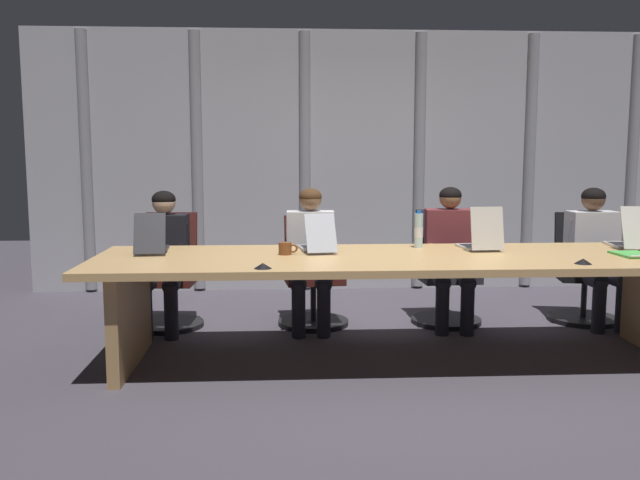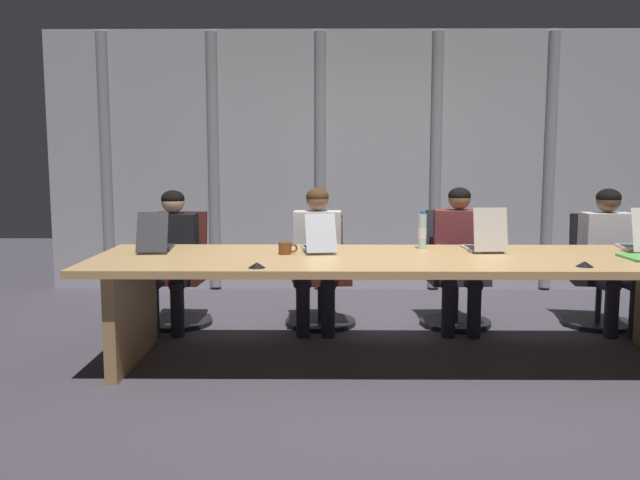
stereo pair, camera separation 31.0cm
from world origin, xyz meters
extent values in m
plane|color=#47424C|center=(0.00, 0.00, 0.00)|extent=(13.94, 13.94, 0.00)
cube|color=tan|center=(0.00, 0.00, 0.72)|extent=(4.28, 1.22, 0.05)
cube|color=black|center=(0.00, 0.00, 0.66)|extent=(3.64, 0.10, 0.06)
cube|color=tan|center=(-1.89, 0.00, 0.35)|extent=(0.08, 1.04, 0.70)
cube|color=#B2B2B7|center=(0.00, 2.63, 1.37)|extent=(6.97, 0.10, 2.73)
cylinder|color=gray|center=(-2.87, 2.57, 1.37)|extent=(0.12, 0.12, 2.68)
cylinder|color=gray|center=(-1.73, 2.57, 1.37)|extent=(0.12, 0.12, 2.68)
cylinder|color=gray|center=(-0.60, 2.57, 1.37)|extent=(0.12, 0.12, 2.68)
cylinder|color=gray|center=(0.62, 2.57, 1.37)|extent=(0.12, 0.12, 2.68)
cylinder|color=gray|center=(1.82, 2.57, 1.37)|extent=(0.12, 0.12, 2.68)
cylinder|color=gray|center=(2.96, 2.57, 1.37)|extent=(0.12, 0.12, 2.68)
cube|color=#2D2D33|center=(-1.79, 0.35, 0.76)|extent=(0.25, 0.34, 0.02)
cube|color=black|center=(-1.79, 0.38, 0.77)|extent=(0.20, 0.20, 0.00)
cube|color=#2D2D33|center=(-1.77, 0.12, 0.90)|extent=(0.23, 0.17, 0.27)
cube|color=black|center=(-1.77, 0.13, 0.90)|extent=(0.21, 0.15, 0.24)
cube|color=#A8ADB7|center=(-0.60, 0.34, 0.76)|extent=(0.25, 0.34, 0.02)
cube|color=black|center=(-0.61, 0.36, 0.77)|extent=(0.20, 0.20, 0.00)
cube|color=#A8ADB7|center=(-0.57, 0.11, 0.90)|extent=(0.23, 0.18, 0.27)
cube|color=black|center=(-0.57, 0.12, 0.90)|extent=(0.21, 0.16, 0.24)
cube|color=beige|center=(0.61, 0.33, 0.76)|extent=(0.26, 0.35, 0.02)
cube|color=black|center=(0.61, 0.35, 0.77)|extent=(0.22, 0.19, 0.00)
cube|color=beige|center=(0.63, 0.13, 0.92)|extent=(0.24, 0.09, 0.31)
cube|color=black|center=(0.63, 0.14, 0.92)|extent=(0.22, 0.07, 0.28)
cube|color=beige|center=(1.78, 0.37, 0.76)|extent=(0.27, 0.37, 0.02)
cube|color=black|center=(1.78, 0.40, 0.77)|extent=(0.22, 0.21, 0.00)
cube|color=beige|center=(1.75, 0.14, 0.92)|extent=(0.24, 0.16, 0.30)
cube|color=black|center=(1.75, 0.15, 0.92)|extent=(0.22, 0.14, 0.27)
cube|color=#511E19|center=(-1.81, 1.04, 0.41)|extent=(0.51, 0.51, 0.08)
cube|color=#511E19|center=(-1.80, 1.26, 0.70)|extent=(0.44, 0.15, 0.50)
cylinder|color=#262628|center=(-1.81, 1.04, 0.21)|extent=(0.05, 0.05, 0.33)
cylinder|color=black|center=(-1.81, 1.04, 0.02)|extent=(0.60, 0.60, 0.04)
cube|color=#511E19|center=(-0.58, 1.04, 0.41)|extent=(0.53, 0.53, 0.08)
cube|color=#511E19|center=(-0.61, 1.26, 0.69)|extent=(0.44, 0.16, 0.47)
cylinder|color=#262628|center=(-0.58, 1.04, 0.21)|extent=(0.05, 0.05, 0.33)
cylinder|color=black|center=(-0.58, 1.04, 0.02)|extent=(0.60, 0.60, 0.04)
cube|color=#2D2D38|center=(0.57, 1.04, 0.41)|extent=(0.50, 0.50, 0.08)
cube|color=#2D2D38|center=(0.56, 1.26, 0.71)|extent=(0.44, 0.14, 0.51)
cylinder|color=#262628|center=(0.57, 1.04, 0.21)|extent=(0.05, 0.05, 0.33)
cylinder|color=black|center=(0.57, 1.04, 0.02)|extent=(0.60, 0.60, 0.04)
cube|color=black|center=(1.78, 1.04, 0.41)|extent=(0.55, 0.55, 0.08)
cube|color=black|center=(1.82, 1.25, 0.69)|extent=(0.45, 0.19, 0.48)
cylinder|color=#262628|center=(1.78, 1.04, 0.21)|extent=(0.05, 0.05, 0.33)
cylinder|color=black|center=(1.78, 1.04, 0.02)|extent=(0.60, 0.60, 0.04)
cube|color=black|center=(-1.82, 1.02, 0.70)|extent=(0.38, 0.22, 0.50)
sphere|color=beige|center=(-1.82, 1.02, 1.06)|extent=(0.19, 0.19, 0.19)
ellipsoid|color=black|center=(-1.82, 1.02, 1.08)|extent=(0.20, 0.20, 0.14)
cylinder|color=black|center=(-1.66, 1.02, 0.76)|extent=(0.07, 0.14, 0.27)
cylinder|color=beige|center=(-1.66, 0.81, 0.65)|extent=(0.06, 0.30, 0.06)
cylinder|color=black|center=(-1.98, 1.02, 0.76)|extent=(0.07, 0.14, 0.27)
cylinder|color=beige|center=(-1.98, 0.81, 0.65)|extent=(0.06, 0.30, 0.06)
cylinder|color=#262833|center=(-1.72, 0.82, 0.42)|extent=(0.13, 0.40, 0.13)
cylinder|color=#262833|center=(-1.72, 0.64, 0.22)|extent=(0.11, 0.11, 0.43)
cylinder|color=#262833|center=(-1.92, 0.82, 0.42)|extent=(0.13, 0.40, 0.13)
cylinder|color=#262833|center=(-1.92, 0.64, 0.22)|extent=(0.11, 0.11, 0.43)
cube|color=silver|center=(-0.61, 1.02, 0.72)|extent=(0.40, 0.23, 0.52)
sphere|color=#8C6647|center=(-0.61, 1.02, 1.07)|extent=(0.19, 0.19, 0.19)
ellipsoid|color=#472D19|center=(-0.61, 1.02, 1.10)|extent=(0.19, 0.19, 0.14)
cylinder|color=silver|center=(-0.44, 1.01, 0.79)|extent=(0.07, 0.14, 0.27)
cylinder|color=#8C6647|center=(-0.45, 0.80, 0.67)|extent=(0.07, 0.30, 0.06)
cylinder|color=silver|center=(-0.77, 1.02, 0.79)|extent=(0.07, 0.14, 0.27)
cylinder|color=#8C6647|center=(-0.78, 0.81, 0.67)|extent=(0.07, 0.30, 0.06)
cylinder|color=#262833|center=(-0.51, 0.81, 0.42)|extent=(0.14, 0.40, 0.13)
cylinder|color=#262833|center=(-0.52, 0.63, 0.22)|extent=(0.11, 0.11, 0.43)
cylinder|color=#262833|center=(-0.71, 0.82, 0.42)|extent=(0.14, 0.40, 0.13)
cylinder|color=#262833|center=(-0.72, 0.64, 0.22)|extent=(0.11, 0.11, 0.43)
cube|color=brown|center=(0.58, 1.02, 0.72)|extent=(0.43, 0.26, 0.53)
sphere|color=#8C6647|center=(0.58, 1.02, 1.08)|extent=(0.18, 0.18, 0.18)
ellipsoid|color=black|center=(0.58, 1.02, 1.11)|extent=(0.19, 0.19, 0.14)
cylinder|color=brown|center=(0.75, 1.00, 0.80)|extent=(0.08, 0.14, 0.27)
cylinder|color=#8C6647|center=(0.73, 0.79, 0.68)|extent=(0.09, 0.30, 0.06)
cylinder|color=brown|center=(0.40, 1.03, 0.80)|extent=(0.08, 0.14, 0.27)
cylinder|color=#8C6647|center=(0.38, 0.82, 0.68)|extent=(0.09, 0.30, 0.06)
cylinder|color=#262833|center=(0.66, 0.81, 0.42)|extent=(0.17, 0.41, 0.13)
cylinder|color=#262833|center=(0.64, 0.63, 0.22)|extent=(0.11, 0.11, 0.43)
cylinder|color=#262833|center=(0.46, 0.83, 0.42)|extent=(0.17, 0.41, 0.13)
cylinder|color=#262833|center=(0.44, 0.65, 0.22)|extent=(0.11, 0.11, 0.43)
cube|color=silver|center=(1.81, 1.02, 0.71)|extent=(0.41, 0.23, 0.51)
sphere|color=brown|center=(1.81, 1.02, 1.07)|extent=(0.20, 0.20, 0.20)
ellipsoid|color=black|center=(1.81, 1.02, 1.09)|extent=(0.20, 0.20, 0.15)
cylinder|color=silver|center=(1.99, 1.02, 0.77)|extent=(0.07, 0.14, 0.27)
cylinder|color=brown|center=(1.99, 0.81, 0.66)|extent=(0.07, 0.30, 0.06)
cylinder|color=silver|center=(1.64, 1.01, 0.77)|extent=(0.07, 0.14, 0.27)
cylinder|color=brown|center=(1.65, 0.80, 0.66)|extent=(0.07, 0.30, 0.06)
cylinder|color=#262833|center=(1.92, 0.82, 0.42)|extent=(0.14, 0.40, 0.13)
cylinder|color=#262833|center=(1.93, 0.64, 0.22)|extent=(0.11, 0.11, 0.43)
cylinder|color=#262833|center=(1.72, 0.81, 0.42)|extent=(0.14, 0.40, 0.13)
cylinder|color=#262833|center=(1.73, 0.63, 0.22)|extent=(0.11, 0.11, 0.43)
cylinder|color=silver|center=(0.18, 0.39, 0.88)|extent=(0.06, 0.06, 0.26)
cylinder|color=white|center=(0.18, 0.39, 0.87)|extent=(0.06, 0.06, 0.08)
cylinder|color=blue|center=(0.18, 0.39, 1.02)|extent=(0.03, 0.03, 0.02)
cylinder|color=brown|center=(-0.82, 0.09, 0.79)|extent=(0.09, 0.09, 0.09)
torus|color=brown|center=(-0.77, 0.09, 0.79)|extent=(0.06, 0.01, 0.06)
cone|color=black|center=(-0.96, -0.48, 0.77)|extent=(0.11, 0.11, 0.03)
cone|color=black|center=(1.09, -0.42, 0.77)|extent=(0.11, 0.11, 0.03)
cube|color=#4CB74C|center=(1.59, -0.10, 0.76)|extent=(0.23, 0.31, 0.02)
camera|label=1|loc=(-0.84, -4.62, 1.45)|focal=38.04mm
camera|label=2|loc=(-0.54, -4.63, 1.45)|focal=38.04mm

